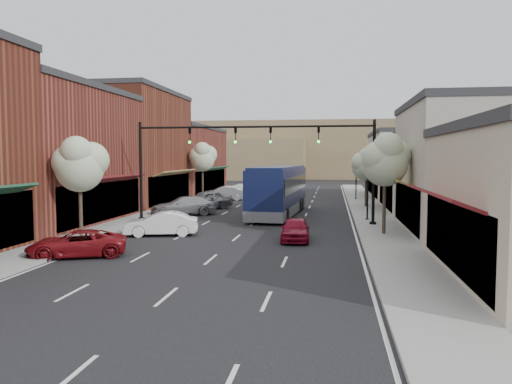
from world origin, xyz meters
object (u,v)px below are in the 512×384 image
at_px(parked_car_a, 77,244).
at_px(parked_car_c, 184,206).
at_px(lamp_post_near, 368,179).
at_px(lamp_post_far, 356,172).
at_px(signal_mast_left, 173,156).
at_px(parked_car_d, 205,200).
at_px(coach_bus, 279,190).
at_px(signal_mast_right, 337,156).
at_px(tree_left_near, 80,163).
at_px(tree_right_far, 367,163).
at_px(red_hatchback, 295,229).
at_px(parked_car_e, 223,193).
at_px(tree_right_near, 386,159).
at_px(tree_left_far, 203,157).
at_px(parked_car_b, 161,224).

xyz_separation_m(parked_car_a, parked_car_c, (0.00, 16.54, 0.13)).
relative_size(lamp_post_near, parked_car_a, 1.01).
xyz_separation_m(lamp_post_far, parked_car_c, (-14.00, -15.80, -2.26)).
bearing_deg(signal_mast_left, parked_car_d, 89.83).
bearing_deg(coach_bus, signal_mast_right, -46.50).
bearing_deg(lamp_post_near, tree_left_near, -146.67).
relative_size(tree_right_far, parked_car_c, 1.06).
bearing_deg(red_hatchback, parked_car_d, 118.01).
bearing_deg(signal_mast_right, red_hatchback, -109.43).
height_order(signal_mast_right, lamp_post_far, signal_mast_right).
relative_size(signal_mast_left, red_hatchback, 2.18).
xyz_separation_m(signal_mast_left, parked_car_e, (-0.37, 17.59, -3.87)).
bearing_deg(signal_mast_right, tree_right_near, -56.09).
height_order(lamp_post_far, parked_car_e, lamp_post_far).
xyz_separation_m(tree_left_near, parked_car_c, (2.05, 12.26, -3.48)).
relative_size(parked_car_a, parked_car_c, 0.86).
bearing_deg(parked_car_a, signal_mast_right, 113.98).
bearing_deg(signal_mast_right, parked_car_c, 160.43).
height_order(signal_mast_left, tree_right_near, signal_mast_left).
distance_m(tree_left_near, coach_bus, 16.51).
bearing_deg(tree_left_near, tree_left_far, 90.00).
bearing_deg(tree_right_far, red_hatchback, -105.20).
xyz_separation_m(tree_left_near, parked_car_d, (2.66, 16.76, -3.40)).
xyz_separation_m(parked_car_a, parked_car_b, (1.72, 6.48, 0.08)).
bearing_deg(parked_car_b, parked_car_e, 169.71).
bearing_deg(tree_right_near, tree_right_far, 90.00).
relative_size(parked_car_b, parked_car_c, 0.83).
distance_m(signal_mast_right, parked_car_a, 17.55).
bearing_deg(parked_car_e, red_hatchback, 7.36).
distance_m(parked_car_a, parked_car_e, 29.93).
relative_size(signal_mast_left, tree_left_near, 1.44).
bearing_deg(parked_car_d, signal_mast_left, -46.35).
relative_size(signal_mast_right, parked_car_a, 1.86).
distance_m(signal_mast_left, parked_car_a, 12.98).
height_order(tree_left_near, parked_car_a, tree_left_near).
distance_m(tree_right_near, parked_car_c, 17.13).
bearing_deg(parked_car_b, tree_left_near, -73.80).
xyz_separation_m(red_hatchback, parked_car_e, (-9.35, 24.01, 0.11)).
bearing_deg(parked_car_c, lamp_post_near, 58.77).
distance_m(signal_mast_right, lamp_post_far, 20.19).
relative_size(tree_right_far, parked_car_b, 1.28).
bearing_deg(tree_left_far, parked_car_e, -8.87).
relative_size(lamp_post_far, parked_car_b, 1.05).
xyz_separation_m(signal_mast_right, parked_car_b, (-10.10, -5.86, -3.93)).
bearing_deg(red_hatchback, tree_left_near, -174.59).
bearing_deg(signal_mast_left, parked_car_a, -92.69).
bearing_deg(coach_bus, tree_right_near, -48.95).
bearing_deg(tree_left_far, tree_right_near, -52.96).
height_order(tree_left_far, parked_car_e, tree_left_far).
bearing_deg(coach_bus, parked_car_e, 124.01).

